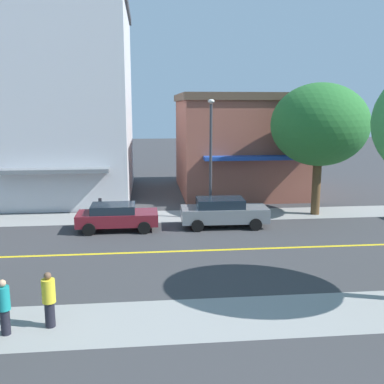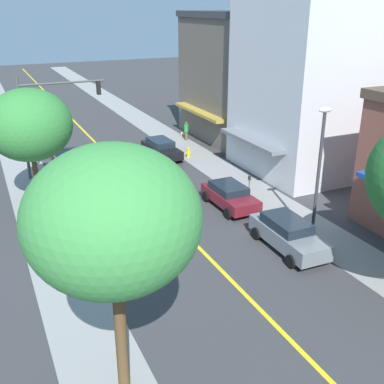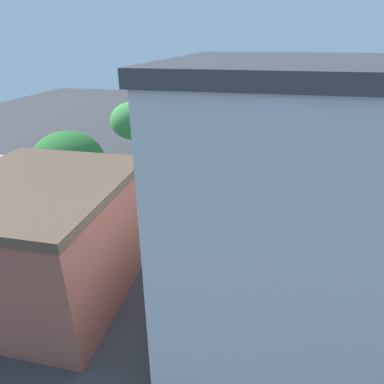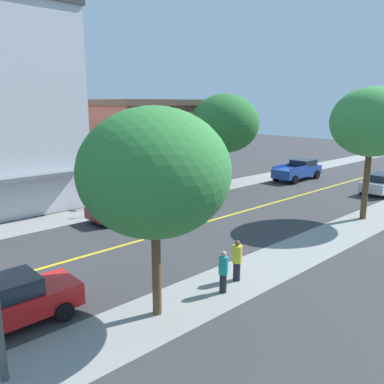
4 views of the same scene
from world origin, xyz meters
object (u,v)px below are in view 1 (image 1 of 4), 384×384
pedestrian_teal_shirt (4,306)px  pedestrian_yellow_shirt (49,299)px  street_lamp (211,147)px  parking_meter (100,206)px  maroon_sedan_left_curb (117,216)px  grey_sedan_left_curb (223,212)px  street_tree_left_far (320,125)px

pedestrian_teal_shirt → pedestrian_yellow_shirt: (-0.33, 1.16, 0.02)m
street_lamp → pedestrian_teal_shirt: bearing=-31.4°
pedestrian_yellow_shirt → parking_meter: bearing=-111.3°
maroon_sedan_left_curb → grey_sedan_left_curb: bearing=0.3°
parking_meter → street_lamp: (0.03, 6.24, 3.28)m
street_tree_left_far → pedestrian_teal_shirt: size_ratio=4.69×
parking_meter → pedestrian_teal_shirt: (12.61, -1.43, -0.00)m
street_tree_left_far → pedestrian_yellow_shirt: bearing=-45.7°
parking_meter → pedestrian_yellow_shirt: pedestrian_yellow_shirt is taller
street_lamp → grey_sedan_left_curb: (1.86, 0.44, -3.33)m
pedestrian_teal_shirt → grey_sedan_left_curb: bearing=-90.1°
parking_meter → grey_sedan_left_curb: size_ratio=0.28×
street_tree_left_far → grey_sedan_left_curb: size_ratio=1.66×
parking_meter → pedestrian_teal_shirt: size_ratio=0.80×
grey_sedan_left_curb → pedestrian_yellow_shirt: bearing=-122.6°
street_lamp → maroon_sedan_left_curb: size_ratio=1.62×
grey_sedan_left_curb → maroon_sedan_left_curb: bearing=-178.1°
maroon_sedan_left_curb → pedestrian_teal_shirt: 10.92m
street_tree_left_far → grey_sedan_left_curb: (2.23, -5.96, -4.48)m
maroon_sedan_left_curb → street_lamp: bearing=20.0°
street_lamp → maroon_sedan_left_curb: street_lamp is taller
grey_sedan_left_curb → parking_meter: bearing=165.4°
street_lamp → grey_sedan_left_curb: size_ratio=1.46×
street_lamp → pedestrian_teal_shirt: size_ratio=4.11×
street_lamp → pedestrian_yellow_shirt: (12.24, -6.51, -3.27)m
pedestrian_teal_shirt → pedestrian_yellow_shirt: pedestrian_yellow_shirt is taller
parking_meter → pedestrian_teal_shirt: bearing=-6.5°
street_tree_left_far → pedestrian_teal_shirt: street_tree_left_far is taller
parking_meter → street_lamp: street_lamp is taller
maroon_sedan_left_curb → pedestrian_teal_shirt: bearing=-103.4°
pedestrian_teal_shirt → pedestrian_yellow_shirt: 1.21m
grey_sedan_left_curb → pedestrian_yellow_shirt: size_ratio=2.75×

